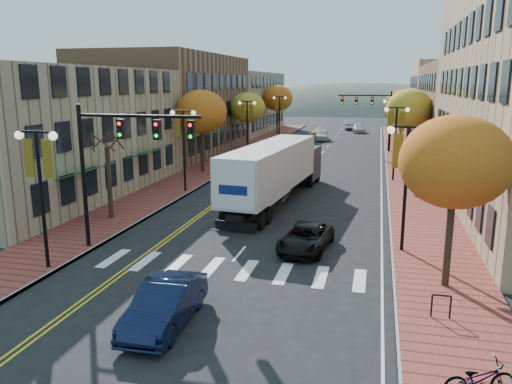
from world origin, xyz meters
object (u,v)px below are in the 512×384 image
Objects in this scene: semi_truck at (277,168)px; bicycle at (479,379)px; navy_sedan at (165,304)px; black_suv at (306,238)px.

semi_truck is 22.34m from bicycle.
navy_sedan is (-0.13, -18.24, -1.62)m from semi_truck.
semi_truck is 3.70× the size of black_suv.
semi_truck reaches higher than black_suv.
navy_sedan is at bearing -84.84° from semi_truck.
black_suv is at bearing 66.59° from navy_sedan.
semi_truck is 10.24m from black_suv.
bicycle is (9.42, -2.00, -0.09)m from navy_sedan.
semi_truck reaches higher than navy_sedan.
navy_sedan is 9.63m from bicycle.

